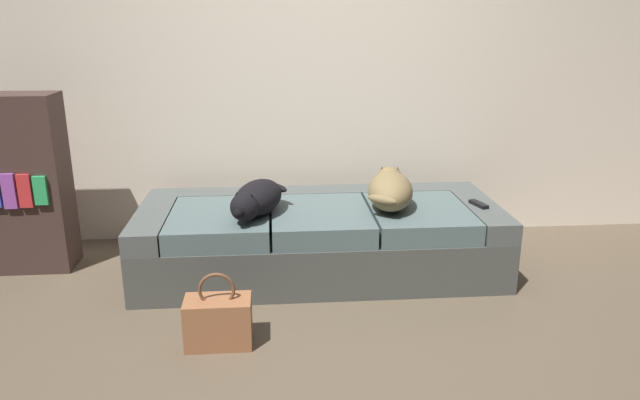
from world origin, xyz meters
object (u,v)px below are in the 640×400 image
Objects in this scene: dog_tan at (390,189)px; handbag at (218,321)px; tv_remote at (479,204)px; bookshelf at (19,184)px; couch at (319,238)px; dog_dark at (256,199)px.

dog_tan reaches higher than handbag.
bookshelf reaches higher than tv_remote.
bookshelf is at bearing 173.74° from dog_tan.
couch is 5.81× the size of handbag.
dog_tan is at bearing 39.09° from handbag.
couch is at bearing 158.32° from tv_remote.
handbag is (-1.53, -0.76, -0.31)m from tv_remote.
tv_remote is at bearing -5.35° from couch.
couch is 1.02m from handbag.
couch is at bearing 56.74° from handbag.
tv_remote is at bearing 2.91° from dog_dark.
dog_dark is 1.35m from tv_remote.
bookshelf is at bearing 157.85° from tv_remote.
handbag is at bearing -169.84° from tv_remote.
dog_tan is 1.33m from handbag.
couch is 1.00m from tv_remote.
bookshelf reaches higher than dog_dark.
bookshelf is at bearing 140.56° from handbag.
couch is 0.54m from dog_tan.
tv_remote is at bearing -3.96° from dog_tan.
dog_tan is 1.68× the size of handbag.
tv_remote is (0.55, -0.04, -0.10)m from dog_tan.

